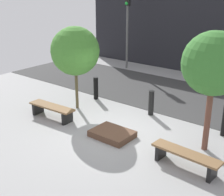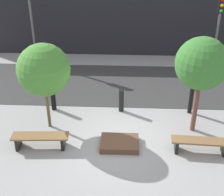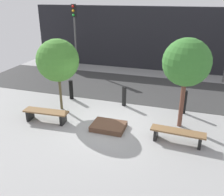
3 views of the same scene
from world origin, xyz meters
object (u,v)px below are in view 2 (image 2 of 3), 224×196
at_px(bollard_center, 191,101).
at_px(traffic_light_mid_west, 219,19).
at_px(planter_bed, 120,143).
at_px(traffic_light_west, 30,8).
at_px(tree_behind_left_bench, 44,70).
at_px(bollard_left, 121,101).
at_px(bench_left, 40,139).
at_px(bench_right, 200,143).
at_px(bollard_far_left, 53,99).
at_px(tree_behind_right_bench, 202,64).

relative_size(bollard_center, traffic_light_mid_west, 0.29).
xyz_separation_m(planter_bed, traffic_light_west, (-4.65, 7.13, 2.75)).
bearing_deg(tree_behind_left_bench, planter_bed, -22.48).
xyz_separation_m(planter_bed, bollard_left, (0.00, 2.25, 0.36)).
height_order(bollard_center, traffic_light_mid_west, traffic_light_mid_west).
bearing_deg(bollard_left, bench_left, -136.21).
relative_size(bench_right, bollard_far_left, 2.01).
distance_m(tree_behind_right_bench, traffic_light_mid_west, 6.42).
xyz_separation_m(bench_left, tree_behind_left_bench, (0.00, 1.26, 1.87)).
height_order(bench_left, planter_bed, bench_left).
distance_m(bench_left, traffic_light_west, 8.02).
relative_size(planter_bed, traffic_light_west, 0.30).
relative_size(tree_behind_left_bench, bollard_left, 3.39).
height_order(planter_bed, bollard_center, bollard_center).
distance_m(tree_behind_left_bench, traffic_light_west, 6.45).
height_order(bollard_left, traffic_light_west, traffic_light_west).
bearing_deg(bollard_center, bollard_left, 180.00).
distance_m(bollard_left, traffic_light_west, 7.15).
bearing_deg(tree_behind_right_bench, traffic_light_west, 139.92).
height_order(tree_behind_right_bench, traffic_light_west, traffic_light_west).
bearing_deg(tree_behind_right_bench, planter_bed, -157.52).
distance_m(planter_bed, bollard_center, 3.51).
height_order(planter_bed, bollard_left, bollard_left).
xyz_separation_m(bollard_left, traffic_light_mid_west, (4.65, 4.87, 1.97)).
bearing_deg(planter_bed, traffic_light_mid_west, 56.88).
bearing_deg(planter_bed, tree_behind_right_bench, 22.48).
distance_m(bench_right, traffic_light_west, 10.58).
relative_size(tree_behind_left_bench, traffic_light_west, 0.74).
bearing_deg(bench_left, bollard_center, 21.97).
height_order(planter_bed, tree_behind_right_bench, tree_behind_right_bench).
relative_size(bollard_left, traffic_light_west, 0.22).
height_order(bollard_left, traffic_light_mid_west, traffic_light_mid_west).
height_order(bollard_far_left, traffic_light_west, traffic_light_west).
bearing_deg(tree_behind_left_bench, traffic_light_west, 108.99).
distance_m(tree_behind_left_bench, traffic_light_mid_west, 9.43).
bearing_deg(bollard_center, traffic_light_west, 146.30).
distance_m(tree_behind_right_bench, bollard_center, 2.34).
xyz_separation_m(tree_behind_left_bench, traffic_light_west, (-2.09, 6.07, 0.65)).
bearing_deg(bench_left, traffic_light_mid_west, 42.25).
height_order(tree_behind_left_bench, traffic_light_west, traffic_light_west).
xyz_separation_m(tree_behind_right_bench, traffic_light_mid_west, (2.09, 6.07, -0.09)).
relative_size(tree_behind_right_bench, bollard_left, 3.71).
bearing_deg(planter_bed, bench_right, -4.47).
bearing_deg(bench_left, bench_right, -3.21).
bearing_deg(bollard_far_left, bench_left, -87.70).
xyz_separation_m(tree_behind_left_bench, traffic_light_mid_west, (7.21, 6.07, 0.22)).
relative_size(tree_behind_right_bench, bollard_center, 3.32).
bearing_deg(traffic_light_west, bollard_center, -33.70).
bearing_deg(tree_behind_left_bench, tree_behind_right_bench, -0.00).
bearing_deg(bollard_far_left, bollard_left, 0.00).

